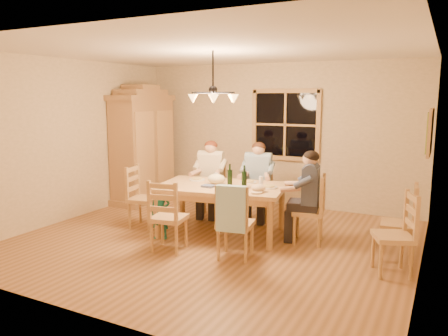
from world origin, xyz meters
The scene contains 33 objects.
floor centered at (0.00, 0.00, 0.00)m, with size 5.50×5.50×0.00m, color brown.
ceiling centered at (0.00, 0.00, 2.70)m, with size 5.50×5.00×0.02m, color white.
wall_back centered at (0.00, 2.50, 1.35)m, with size 5.50×0.02×2.70m, color tan.
wall_left centered at (-2.75, 0.00, 1.35)m, with size 0.02×5.00×2.70m, color tan.
wall_right centered at (2.75, 0.00, 1.35)m, with size 0.02×5.00×2.70m, color tan.
window centered at (0.20, 2.47, 1.55)m, with size 1.30×0.06×1.30m.
painting centered at (2.71, 1.20, 1.60)m, with size 0.06×0.78×0.64m.
chandelier centered at (0.00, 0.00, 2.08)m, with size 0.77×0.68×0.71m.
armoire centered at (-2.42, 1.52, 1.06)m, with size 0.66×1.40×2.30m.
dining_table centered at (-0.04, 0.33, 0.66)m, with size 2.05×1.46×0.76m.
chair_far_left centered at (-0.66, 1.12, 0.30)m, with size 0.51×0.49×0.99m.
chair_far_right centered at (0.16, 1.26, 0.30)m, with size 0.51×0.49×0.99m.
chair_near_left centered at (-0.35, -0.63, 0.30)m, with size 0.51×0.49×0.99m.
chair_near_right centered at (0.58, -0.47, 0.30)m, with size 0.51×0.49×0.99m.
chair_end_left centered at (-1.33, 0.09, 0.30)m, with size 0.49×0.51×0.99m.
chair_end_right centered at (1.24, 0.56, 0.30)m, with size 0.49×0.51×0.99m.
adult_woman centered at (-0.66, 1.12, 0.84)m, with size 0.45×0.48×0.87m.
adult_plaid_man centered at (0.16, 1.26, 0.84)m, with size 0.45×0.48×0.87m.
adult_slate_man centered at (1.24, 0.56, 0.84)m, with size 0.48×0.45×0.87m.
towel centered at (0.61, -0.65, 0.70)m, with size 0.38×0.10×0.58m, color #A4D1DE.
wine_bottle_a centered at (0.08, 0.36, 0.93)m, with size 0.08×0.08×0.33m, color black.
wine_bottle_b centered at (0.33, 0.33, 0.93)m, with size 0.08×0.08×0.33m, color black.
plate_woman centered at (-0.57, 0.50, 0.77)m, with size 0.26×0.26×0.02m, color white.
plate_plaid centered at (0.24, 0.67, 0.77)m, with size 0.26×0.26×0.02m, color white.
plate_slate centered at (0.66, 0.47, 0.77)m, with size 0.26×0.26×0.02m, color white.
wine_glass_a centered at (-0.24, 0.53, 0.83)m, with size 0.06×0.06×0.14m, color silver.
wine_glass_b centered at (0.50, 0.57, 0.83)m, with size 0.06×0.06×0.14m, color silver.
cap centered at (0.63, 0.16, 0.82)m, with size 0.20×0.20×0.11m, color tan.
napkin centered at (-0.15, 0.12, 0.78)m, with size 0.18×0.14×0.03m, color #4C5A8C.
cloth_bundle centered at (-0.16, 0.38, 0.84)m, with size 0.28×0.22×0.15m, color beige.
child centered at (-0.74, -0.28, 0.41)m, with size 0.30×0.20×0.82m, color #176A6B.
chair_spare_front centered at (2.45, -0.09, 0.30)m, with size 0.55×0.57×0.99m.
chair_spare_back centered at (2.45, 0.46, 0.30)m, with size 0.46×0.48×0.99m.
Camera 1 is at (2.94, -5.37, 2.08)m, focal length 35.00 mm.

